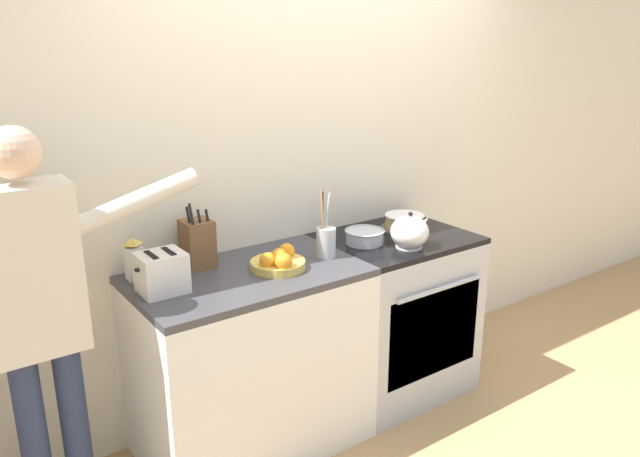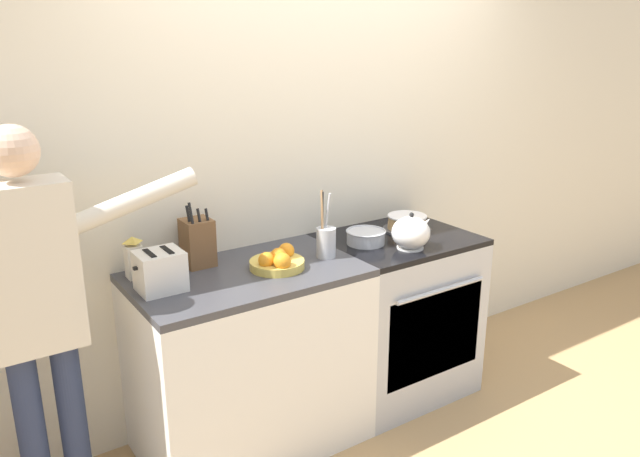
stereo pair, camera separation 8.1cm
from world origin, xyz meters
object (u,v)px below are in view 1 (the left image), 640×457
at_px(layer_cake, 404,222).
at_px(person_baker, 38,302).
at_px(utensil_crock, 326,241).
at_px(milk_carton, 134,260).
at_px(stove_range, 394,313).
at_px(fruit_bowl, 279,261).
at_px(tea_kettle, 410,232).
at_px(toaster, 162,273).
at_px(knife_block, 198,243).
at_px(mixing_bowl, 365,236).

distance_m(layer_cake, person_baker, 1.95).
height_order(utensil_crock, milk_carton, utensil_crock).
relative_size(stove_range, person_baker, 0.55).
bearing_deg(utensil_crock, fruit_bowl, -177.87).
xyz_separation_m(fruit_bowl, milk_carton, (-0.59, 0.26, 0.05)).
height_order(layer_cake, utensil_crock, utensil_crock).
xyz_separation_m(tea_kettle, fruit_bowl, (-0.72, 0.13, -0.04)).
bearing_deg(utensil_crock, toaster, 176.55).
distance_m(toaster, person_baker, 0.49).
bearing_deg(layer_cake, knife_block, 173.44).
bearing_deg(layer_cake, utensil_crock, -170.31).
height_order(tea_kettle, toaster, tea_kettle).
bearing_deg(knife_block, layer_cake, -6.56).
bearing_deg(stove_range, fruit_bowl, -176.63).
distance_m(mixing_bowl, toaster, 1.12).
xyz_separation_m(layer_cake, toaster, (-1.45, -0.06, 0.05)).
bearing_deg(knife_block, fruit_bowl, -41.50).
xyz_separation_m(stove_range, mixing_bowl, (-0.22, 0.01, 0.50)).
relative_size(layer_cake, fruit_bowl, 1.04).
bearing_deg(stove_range, milk_carton, 171.04).
relative_size(tea_kettle, milk_carton, 1.24).
bearing_deg(person_baker, knife_block, 4.86).
distance_m(stove_range, fruit_bowl, 0.93).
height_order(stove_range, milk_carton, milk_carton).
relative_size(fruit_bowl, person_baker, 0.15).
distance_m(knife_block, milk_carton, 0.30).
height_order(layer_cake, person_baker, person_baker).
height_order(stove_range, fruit_bowl, fruit_bowl).
distance_m(stove_range, mixing_bowl, 0.54).
bearing_deg(tea_kettle, knife_block, 159.12).
bearing_deg(knife_block, tea_kettle, -20.88).
distance_m(utensil_crock, milk_carton, 0.91).
xyz_separation_m(tea_kettle, person_baker, (-1.75, 0.19, -0.00)).
bearing_deg(milk_carton, person_baker, -155.41).
relative_size(tea_kettle, utensil_crock, 0.72).
xyz_separation_m(layer_cake, person_baker, (-1.95, -0.06, 0.04)).
height_order(toaster, milk_carton, milk_carton).
height_order(utensil_crock, fruit_bowl, utensil_crock).
bearing_deg(person_baker, fruit_bowl, -12.98).
bearing_deg(stove_range, person_baker, 179.60).
height_order(tea_kettle, knife_block, knife_block).
relative_size(layer_cake, utensil_crock, 0.80).
bearing_deg(milk_carton, tea_kettle, -16.70).
bearing_deg(milk_carton, fruit_bowl, -24.05).
bearing_deg(mixing_bowl, person_baker, 179.97).
distance_m(stove_range, person_baker, 1.91).
relative_size(knife_block, milk_carton, 1.65).
bearing_deg(layer_cake, mixing_bowl, -170.14).
height_order(stove_range, utensil_crock, utensil_crock).
bearing_deg(mixing_bowl, toaster, 179.91).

